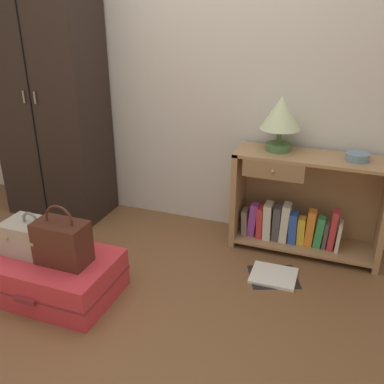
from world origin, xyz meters
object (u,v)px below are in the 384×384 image
object	(u,v)px
bookshelf	(302,207)
open_book_on_floor	(274,276)
handbag	(62,242)
train_case	(33,237)
table_lamp	(281,116)
suitcase_large	(54,275)
bowl	(357,157)
wardrobe	(50,92)

from	to	relation	value
bookshelf	open_book_on_floor	xyz separation A→B (m)	(-0.09, -0.43, -0.32)
bookshelf	handbag	world-z (taller)	bookshelf
train_case	handbag	bearing A→B (deg)	-7.12
train_case	handbag	size ratio (longest dim) A/B	0.92
open_book_on_floor	bookshelf	bearing A→B (deg)	77.68
table_lamp	open_book_on_floor	distance (m)	1.06
handbag	suitcase_large	bearing A→B (deg)	173.66
suitcase_large	train_case	bearing A→B (deg)	172.27
table_lamp	train_case	bearing A→B (deg)	-139.03
bowl	bookshelf	bearing A→B (deg)	179.13
handbag	train_case	bearing A→B (deg)	172.88
handbag	table_lamp	bearing A→B (deg)	47.70
wardrobe	bookshelf	distance (m)	2.11
table_lamp	train_case	distance (m)	1.76
table_lamp	bowl	world-z (taller)	table_lamp
table_lamp	bowl	size ratio (longest dim) A/B	2.48
bookshelf	table_lamp	size ratio (longest dim) A/B	2.76
table_lamp	open_book_on_floor	size ratio (longest dim) A/B	0.96
table_lamp	suitcase_large	world-z (taller)	table_lamp
train_case	handbag	xyz separation A→B (m)	(0.24, -0.03, 0.03)
bookshelf	table_lamp	xyz separation A→B (m)	(-0.21, 0.03, 0.63)
bowl	open_book_on_floor	world-z (taller)	bowl
table_lamp	open_book_on_floor	xyz separation A→B (m)	(0.11, -0.46, -0.95)
bookshelf	train_case	distance (m)	1.80
table_lamp	suitcase_large	bearing A→B (deg)	-135.38
table_lamp	handbag	size ratio (longest dim) A/B	1.01
suitcase_large	train_case	world-z (taller)	train_case
bookshelf	open_book_on_floor	distance (m)	0.55
wardrobe	suitcase_large	world-z (taller)	wardrobe
table_lamp	suitcase_large	xyz separation A→B (m)	(-1.12, -1.10, -0.83)
suitcase_large	handbag	distance (m)	0.28
bookshelf	suitcase_large	xyz separation A→B (m)	(-1.32, -1.08, -0.20)
wardrobe	bookshelf	world-z (taller)	wardrobe
bowl	handbag	world-z (taller)	bowl
open_book_on_floor	bowl	bearing A→B (deg)	46.84
open_book_on_floor	handbag	bearing A→B (deg)	-149.87
wardrobe	handbag	bearing A→B (deg)	-53.05
bowl	train_case	size ratio (longest dim) A/B	0.44
wardrobe	table_lamp	distance (m)	1.79
train_case	table_lamp	bearing A→B (deg)	40.97
bookshelf	bowl	bearing A→B (deg)	-0.87
suitcase_large	open_book_on_floor	xyz separation A→B (m)	(1.23, 0.64, -0.12)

